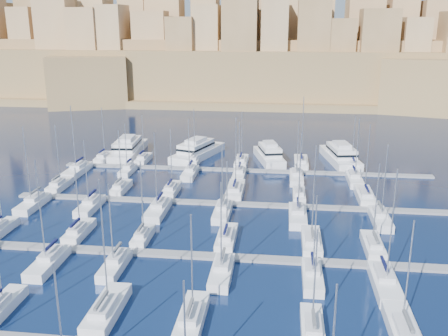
# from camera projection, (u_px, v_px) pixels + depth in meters

# --- Properties ---
(ground) EXTENTS (600.00, 600.00, 0.00)m
(ground) POSITION_uv_depth(u_px,v_px,m) (227.00, 226.00, 83.83)
(ground) COLOR black
(ground) RESTS_ON ground
(pontoon_mid_near) EXTENTS (84.00, 2.00, 0.40)m
(pontoon_mid_near) POSITION_uv_depth(u_px,v_px,m) (218.00, 257.00, 72.35)
(pontoon_mid_near) COLOR slate
(pontoon_mid_near) RESTS_ON ground
(pontoon_mid_far) EXTENTS (84.00, 2.00, 0.40)m
(pontoon_mid_far) POSITION_uv_depth(u_px,v_px,m) (233.00, 204.00, 93.30)
(pontoon_mid_far) COLOR slate
(pontoon_mid_far) RESTS_ON ground
(pontoon_far) EXTENTS (84.00, 2.00, 0.40)m
(pontoon_far) POSITION_uv_depth(u_px,v_px,m) (243.00, 170.00, 114.25)
(pontoon_far) COLOR slate
(pontoon_far) RESTS_ON ground
(sailboat_1) EXTENTS (2.48, 8.28, 12.52)m
(sailboat_1) POSITION_uv_depth(u_px,v_px,m) (1.00, 307.00, 58.72)
(sailboat_1) COLOR white
(sailboat_1) RESTS_ON ground
(sailboat_2) EXTENTS (3.02, 10.05, 16.79)m
(sailboat_2) POSITION_uv_depth(u_px,v_px,m) (107.00, 309.00, 58.11)
(sailboat_2) COLOR white
(sailboat_2) RESTS_ON ground
(sailboat_3) EXTENTS (2.79, 9.31, 13.35)m
(sailboat_3) POSITION_uv_depth(u_px,v_px,m) (192.00, 317.00, 56.61)
(sailboat_3) COLOR white
(sailboat_3) RESTS_ON ground
(sailboat_4) EXTENTS (2.46, 8.21, 12.58)m
(sailboat_4) POSITION_uv_depth(u_px,v_px,m) (312.00, 328.00, 54.57)
(sailboat_4) COLOR white
(sailboat_4) RESTS_ON ground
(sailboat_5) EXTENTS (2.96, 9.87, 13.64)m
(sailboat_5) POSITION_uv_depth(u_px,v_px,m) (403.00, 330.00, 54.23)
(sailboat_5) COLOR white
(sailboat_5) RESTS_ON ground
(sailboat_12) EXTENTS (2.32, 7.73, 11.50)m
(sailboat_12) POSITION_uv_depth(u_px,v_px,m) (1.00, 229.00, 80.84)
(sailboat_12) COLOR white
(sailboat_12) RESTS_ON ground
(sailboat_13) EXTENTS (2.57, 8.56, 11.51)m
(sailboat_13) POSITION_uv_depth(u_px,v_px,m) (79.00, 231.00, 79.75)
(sailboat_13) COLOR white
(sailboat_13) RESTS_ON ground
(sailboat_14) EXTENTS (2.23, 7.42, 13.07)m
(sailboat_14) POSITION_uv_depth(u_px,v_px,m) (143.00, 236.00, 78.01)
(sailboat_14) COLOR white
(sailboat_14) RESTS_ON ground
(sailboat_15) EXTENTS (2.76, 9.21, 13.24)m
(sailboat_15) POSITION_uv_depth(u_px,v_px,m) (226.00, 238.00, 77.36)
(sailboat_15) COLOR white
(sailboat_15) RESTS_ON ground
(sailboat_16) EXTENTS (2.88, 9.60, 16.04)m
(sailboat_16) POSITION_uv_depth(u_px,v_px,m) (311.00, 241.00, 76.05)
(sailboat_16) COLOR white
(sailboat_16) RESTS_ON ground
(sailboat_17) EXTENTS (2.66, 8.86, 13.74)m
(sailboat_17) POSITION_uv_depth(u_px,v_px,m) (373.00, 246.00, 74.68)
(sailboat_17) COLOR white
(sailboat_17) RESTS_ON ground
(sailboat_19) EXTENTS (2.81, 9.36, 16.02)m
(sailboat_19) POSITION_uv_depth(u_px,v_px,m) (48.00, 262.00, 69.52)
(sailboat_19) COLOR white
(sailboat_19) RESTS_ON ground
(sailboat_20) EXTENTS (2.55, 8.51, 12.94)m
(sailboat_20) POSITION_uv_depth(u_px,v_px,m) (115.00, 265.00, 68.85)
(sailboat_20) COLOR white
(sailboat_20) RESTS_ON ground
(sailboat_21) EXTENTS (2.73, 9.11, 13.87)m
(sailboat_21) POSITION_uv_depth(u_px,v_px,m) (222.00, 272.00, 66.88)
(sailboat_21) COLOR white
(sailboat_21) RESTS_ON ground
(sailboat_22) EXTENTS (2.60, 8.68, 12.50)m
(sailboat_22) POSITION_uv_depth(u_px,v_px,m) (312.00, 276.00, 65.72)
(sailboat_22) COLOR white
(sailboat_22) RESTS_ON ground
(sailboat_23) EXTENTS (3.02, 10.07, 16.52)m
(sailboat_23) POSITION_uv_depth(u_px,v_px,m) (385.00, 283.00, 64.01)
(sailboat_23) COLOR white
(sailboat_23) RESTS_ON ground
(sailboat_24) EXTENTS (2.54, 8.47, 13.53)m
(sailboat_24) POSITION_uv_depth(u_px,v_px,m) (60.00, 185.00, 102.16)
(sailboat_24) COLOR white
(sailboat_24) RESTS_ON ground
(sailboat_25) EXTENTS (2.46, 8.18, 12.76)m
(sailboat_25) POSITION_uv_depth(u_px,v_px,m) (121.00, 188.00, 100.55)
(sailboat_25) COLOR white
(sailboat_25) RESTS_ON ground
(sailboat_26) EXTENTS (2.57, 8.58, 13.28)m
(sailboat_26) POSITION_uv_depth(u_px,v_px,m) (171.00, 190.00, 99.55)
(sailboat_26) COLOR white
(sailboat_26) RESTS_ON ground
(sailboat_27) EXTENTS (3.17, 10.58, 15.58)m
(sailboat_27) POSITION_uv_depth(u_px,v_px,m) (235.00, 190.00, 99.03)
(sailboat_27) COLOR white
(sailboat_27) RESTS_ON ground
(sailboat_28) EXTENTS (2.36, 7.88, 13.17)m
(sailboat_28) POSITION_uv_depth(u_px,v_px,m) (299.00, 195.00, 96.36)
(sailboat_28) COLOR white
(sailboat_28) RESTS_ON ground
(sailboat_29) EXTENTS (2.99, 9.98, 14.98)m
(sailboat_29) POSITION_uv_depth(u_px,v_px,m) (365.00, 196.00, 95.90)
(sailboat_29) COLOR white
(sailboat_29) RESTS_ON ground
(sailboat_30) EXTENTS (2.85, 9.50, 15.60)m
(sailboat_30) POSITION_uv_depth(u_px,v_px,m) (33.00, 203.00, 91.93)
(sailboat_30) COLOR white
(sailboat_30) RESTS_ON ground
(sailboat_31) EXTENTS (2.77, 9.25, 13.39)m
(sailboat_31) POSITION_uv_depth(u_px,v_px,m) (90.00, 206.00, 90.82)
(sailboat_31) COLOR white
(sailboat_31) RESTS_ON ground
(sailboat_32) EXTENTS (3.02, 10.08, 15.22)m
(sailboat_32) POSITION_uv_depth(u_px,v_px,m) (158.00, 209.00, 88.97)
(sailboat_32) COLOR white
(sailboat_32) RESTS_ON ground
(sailboat_33) EXTENTS (2.80, 9.32, 13.33)m
(sailboat_33) POSITION_uv_depth(u_px,v_px,m) (223.00, 212.00, 88.02)
(sailboat_33) COLOR white
(sailboat_33) RESTS_ON ground
(sailboat_34) EXTENTS (2.99, 9.97, 14.85)m
(sailboat_34) POSITION_uv_depth(u_px,v_px,m) (298.00, 215.00, 86.22)
(sailboat_34) COLOR white
(sailboat_34) RESTS_ON ground
(sailboat_35) EXTENTS (2.83, 9.45, 14.24)m
(sailboat_35) POSITION_uv_depth(u_px,v_px,m) (380.00, 219.00, 84.88)
(sailboat_35) COLOR white
(sailboat_35) RESTS_ON ground
(sailboat_36) EXTENTS (2.53, 8.43, 13.35)m
(sailboat_36) POSITION_uv_depth(u_px,v_px,m) (104.00, 158.00, 122.92)
(sailboat_36) COLOR white
(sailboat_36) RESTS_ON ground
(sailboat_37) EXTENTS (2.47, 8.23, 11.74)m
(sailboat_37) POSITION_uv_depth(u_px,v_px,m) (143.00, 159.00, 121.69)
(sailboat_37) COLOR white
(sailboat_37) RESTS_ON ground
(sailboat_38) EXTENTS (2.66, 8.86, 13.48)m
(sailboat_38) POSITION_uv_depth(u_px,v_px,m) (194.00, 160.00, 120.56)
(sailboat_38) COLOR white
(sailboat_38) RESTS_ON ground
(sailboat_39) EXTENTS (2.79, 9.30, 13.04)m
(sailboat_39) POSITION_uv_depth(u_px,v_px,m) (241.00, 161.00, 119.47)
(sailboat_39) COLOR white
(sailboat_39) RESTS_ON ground
(sailboat_40) EXTENTS (3.15, 10.51, 16.64)m
(sailboat_40) POSITION_uv_depth(u_px,v_px,m) (301.00, 163.00, 118.41)
(sailboat_40) COLOR white
(sailboat_40) RESTS_ON ground
(sailboat_41) EXTENTS (2.49, 8.31, 12.53)m
(sailboat_41) POSITION_uv_depth(u_px,v_px,m) (352.00, 166.00, 116.06)
(sailboat_41) COLOR white
(sailboat_41) RESTS_ON ground
(sailboat_42) EXTENTS (3.22, 10.72, 15.83)m
(sailboat_42) POSITION_uv_depth(u_px,v_px,m) (77.00, 170.00, 112.35)
(sailboat_42) COLOR white
(sailboat_42) RESTS_ON ground
(sailboat_43) EXTENTS (2.30, 7.67, 11.79)m
(sailboat_43) POSITION_uv_depth(u_px,v_px,m) (128.00, 170.00, 112.51)
(sailboat_43) COLOR white
(sailboat_43) RESTS_ON ground
(sailboat_44) EXTENTS (2.64, 8.81, 13.27)m
(sailboat_44) POSITION_uv_depth(u_px,v_px,m) (190.00, 173.00, 110.35)
(sailboat_44) COLOR white
(sailboat_44) RESTS_ON ground
(sailboat_45) EXTENTS (2.56, 8.54, 12.93)m
(sailboat_45) POSITION_uv_depth(u_px,v_px,m) (239.00, 175.00, 109.23)
(sailboat_45) COLOR white
(sailboat_45) RESTS_ON ground
(sailboat_46) EXTENTS (2.85, 9.50, 13.32)m
(sailboat_46) POSITION_uv_depth(u_px,v_px,m) (296.00, 177.00, 107.37)
(sailboat_46) COLOR white
(sailboat_46) RESTS_ON ground
(sailboat_47) EXTENTS (2.84, 9.46, 14.25)m
(sailboat_47) POSITION_uv_depth(u_px,v_px,m) (354.00, 179.00, 106.00)
(sailboat_47) COLOR white
(sailboat_47) RESTS_ON ground
(motor_yacht_a) EXTENTS (7.27, 20.25, 5.25)m
(motor_yacht_a) POSITION_uv_depth(u_px,v_px,m) (128.00, 148.00, 127.82)
(motor_yacht_a) COLOR white
(motor_yacht_a) RESTS_ON ground
(motor_yacht_b) EXTENTS (11.80, 20.29, 5.25)m
(motor_yacht_b) POSITION_uv_depth(u_px,v_px,m) (197.00, 151.00, 125.58)
(motor_yacht_b) COLOR white
(motor_yacht_b) RESTS_ON ground
(motor_yacht_c) EXTENTS (8.57, 16.57, 5.25)m
(motor_yacht_c) POSITION_uv_depth(u_px,v_px,m) (269.00, 154.00, 121.87)
(motor_yacht_c) COLOR white
(motor_yacht_c) RESTS_ON ground
(motor_yacht_d) EXTENTS (8.91, 19.64, 5.25)m
(motor_yacht_d) POSITION_uv_depth(u_px,v_px,m) (340.00, 155.00, 121.31)
(motor_yacht_d) COLOR white
(motor_yacht_d) RESTS_ON ground
(fortified_city) EXTENTS (460.00, 108.95, 59.52)m
(fortified_city) POSITION_uv_depth(u_px,v_px,m) (265.00, 63.00, 227.55)
(fortified_city) COLOR brown
(fortified_city) RESTS_ON ground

